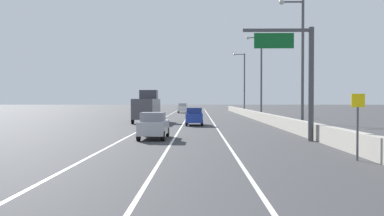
{
  "coord_description": "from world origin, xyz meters",
  "views": [
    {
      "loc": [
        -0.32,
        -5.05,
        2.73
      ],
      "look_at": [
        -1.16,
        52.28,
        1.58
      ],
      "focal_mm": 38.57,
      "sensor_mm": 36.0,
      "label": 1
    }
  ],
  "objects": [
    {
      "name": "lamp_post_right_fourth",
      "position": [
        7.92,
        70.27,
        6.38
      ],
      "size": [
        2.14,
        0.44,
        11.23
      ],
      "color": "#4C4C51",
      "rests_on": "ground_plane"
    },
    {
      "name": "lamp_post_right_third",
      "position": [
        7.91,
        50.17,
        6.38
      ],
      "size": [
        2.14,
        0.44,
        11.23
      ],
      "color": "#4C4C51",
      "rests_on": "ground_plane"
    },
    {
      "name": "lamp_post_right_second",
      "position": [
        8.32,
        30.07,
        6.38
      ],
      "size": [
        2.14,
        0.44,
        11.23
      ],
      "color": "#4C4C51",
      "rests_on": "ground_plane"
    },
    {
      "name": "car_white_0",
      "position": [
        -3.51,
        80.64,
        0.99
      ],
      "size": [
        1.97,
        4.31,
        1.99
      ],
      "color": "white",
      "rests_on": "ground_plane"
    },
    {
      "name": "car_blue_2",
      "position": [
        -0.71,
        38.93,
        0.94
      ],
      "size": [
        1.83,
        4.32,
        1.89
      ],
      "color": "#1E389E",
      "rests_on": "ground_plane"
    },
    {
      "name": "lane_stripe_left",
      "position": [
        -5.5,
        55.0,
        0.0
      ],
      "size": [
        0.16,
        130.0,
        0.0
      ],
      "primitive_type": "cube",
      "color": "silver",
      "rests_on": "ground_plane"
    },
    {
      "name": "overhead_sign_gantry",
      "position": [
        6.39,
        22.17,
        4.73
      ],
      "size": [
        4.68,
        0.36,
        7.5
      ],
      "color": "#47474C",
      "rests_on": "ground_plane"
    },
    {
      "name": "jersey_barrier_right",
      "position": [
        7.73,
        40.0,
        0.55
      ],
      "size": [
        0.6,
        120.0,
        1.1
      ],
      "primitive_type": "cube",
      "color": "#9E998E",
      "rests_on": "ground_plane"
    },
    {
      "name": "lane_stripe_right",
      "position": [
        1.5,
        55.0,
        0.0
      ],
      "size": [
        0.16,
        130.0,
        0.0
      ],
      "primitive_type": "cube",
      "color": "silver",
      "rests_on": "ground_plane"
    },
    {
      "name": "speed_advisory_sign",
      "position": [
        6.83,
        13.45,
        1.76
      ],
      "size": [
        0.6,
        0.11,
        3.0
      ],
      "color": "#4C4C51",
      "rests_on": "ground_plane"
    },
    {
      "name": "box_truck",
      "position": [
        -6.48,
        44.45,
        1.78
      ],
      "size": [
        2.6,
        8.07,
        3.93
      ],
      "color": "#4C4C51",
      "rests_on": "ground_plane"
    },
    {
      "name": "car_silver_1",
      "position": [
        -3.41,
        23.61,
        0.93
      ],
      "size": [
        1.9,
        4.3,
        1.86
      ],
      "color": "#B7B7BC",
      "rests_on": "ground_plane"
    },
    {
      "name": "ground_plane",
      "position": [
        0.0,
        64.0,
        0.0
      ],
      "size": [
        320.0,
        320.0,
        0.0
      ],
      "primitive_type": "plane",
      "color": "#38383A"
    },
    {
      "name": "lane_stripe_center",
      "position": [
        -2.0,
        55.0,
        0.0
      ],
      "size": [
        0.16,
        130.0,
        0.0
      ],
      "primitive_type": "cube",
      "color": "silver",
      "rests_on": "ground_plane"
    }
  ]
}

